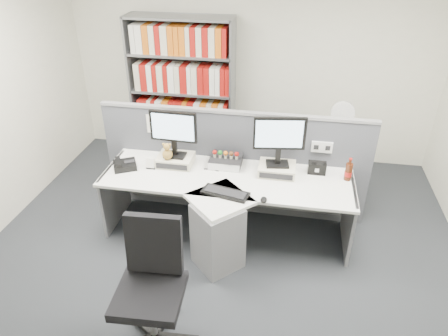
% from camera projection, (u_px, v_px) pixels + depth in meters
% --- Properties ---
extents(ground, '(5.50, 5.50, 0.00)m').
position_uv_depth(ground, '(212.00, 285.00, 3.94)').
color(ground, '#32353B').
rests_on(ground, ground).
extents(room_shell, '(5.04, 5.54, 2.72)m').
position_uv_depth(room_shell, '(208.00, 110.00, 3.03)').
color(room_shell, silver).
rests_on(room_shell, ground).
extents(partition, '(3.00, 0.08, 1.27)m').
position_uv_depth(partition, '(234.00, 162.00, 4.67)').
color(partition, '#50535B').
rests_on(partition, ground).
extents(desk, '(2.60, 1.20, 0.72)m').
position_uv_depth(desk, '(223.00, 210.00, 4.21)').
color(desk, white).
rests_on(desk, ground).
extents(monitor_riser_left, '(0.38, 0.31, 0.10)m').
position_uv_depth(monitor_riser_left, '(175.00, 160.00, 4.47)').
color(monitor_riser_left, beige).
rests_on(monitor_riser_left, desk).
extents(monitor_riser_right, '(0.38, 0.31, 0.10)m').
position_uv_depth(monitor_riser_right, '(277.00, 169.00, 4.30)').
color(monitor_riser_right, beige).
rests_on(monitor_riser_right, desk).
extents(monitor_left, '(0.50, 0.17, 0.51)m').
position_uv_depth(monitor_left, '(173.00, 130.00, 4.29)').
color(monitor_left, black).
rests_on(monitor_left, monitor_riser_left).
extents(monitor_right, '(0.52, 0.20, 0.53)m').
position_uv_depth(monitor_right, '(279.00, 137.00, 4.11)').
color(monitor_right, black).
rests_on(monitor_right, monitor_riser_right).
extents(desktop_pc, '(0.34, 0.30, 0.09)m').
position_uv_depth(desktop_pc, '(226.00, 161.00, 4.46)').
color(desktop_pc, black).
rests_on(desktop_pc, desk).
extents(figurines, '(0.29, 0.05, 0.09)m').
position_uv_depth(figurines, '(226.00, 154.00, 4.39)').
color(figurines, beige).
rests_on(figurines, desktop_pc).
extents(keyboard, '(0.49, 0.27, 0.03)m').
position_uv_depth(keyboard, '(225.00, 193.00, 3.98)').
color(keyboard, black).
rests_on(keyboard, desk).
extents(mouse, '(0.06, 0.10, 0.04)m').
position_uv_depth(mouse, '(264.00, 200.00, 3.87)').
color(mouse, black).
rests_on(mouse, desk).
extents(desk_phone, '(0.31, 0.30, 0.10)m').
position_uv_depth(desk_phone, '(124.00, 165.00, 4.40)').
color(desk_phone, black).
rests_on(desk_phone, desk).
extents(desk_calendar, '(0.10, 0.08, 0.12)m').
position_uv_depth(desk_calendar, '(151.00, 164.00, 4.39)').
color(desk_calendar, black).
rests_on(desk_calendar, desk).
extents(plush_toy, '(0.11, 0.11, 0.19)m').
position_uv_depth(plush_toy, '(167.00, 152.00, 4.34)').
color(plush_toy, olive).
rests_on(plush_toy, monitor_riser_left).
extents(speaker, '(0.19, 0.10, 0.12)m').
position_uv_depth(speaker, '(317.00, 168.00, 4.30)').
color(speaker, black).
rests_on(speaker, desk).
extents(cola_bottle, '(0.08, 0.08, 0.25)m').
position_uv_depth(cola_bottle, '(348.00, 172.00, 4.17)').
color(cola_bottle, '#3F190A').
rests_on(cola_bottle, desk).
extents(shelving_unit, '(1.41, 0.40, 2.00)m').
position_uv_depth(shelving_unit, '(183.00, 94.00, 5.65)').
color(shelving_unit, slate).
rests_on(shelving_unit, ground).
extents(filing_cabinet, '(0.45, 0.61, 0.70)m').
position_uv_depth(filing_cabinet, '(335.00, 162.00, 5.27)').
color(filing_cabinet, slate).
rests_on(filing_cabinet, ground).
extents(desk_fan, '(0.29, 0.17, 0.48)m').
position_uv_depth(desk_fan, '(342.00, 115.00, 4.94)').
color(desk_fan, white).
rests_on(desk_fan, filing_cabinet).
extents(office_chair, '(0.69, 0.71, 1.07)m').
position_uv_depth(office_chair, '(152.00, 282.00, 3.19)').
color(office_chair, silver).
rests_on(office_chair, ground).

